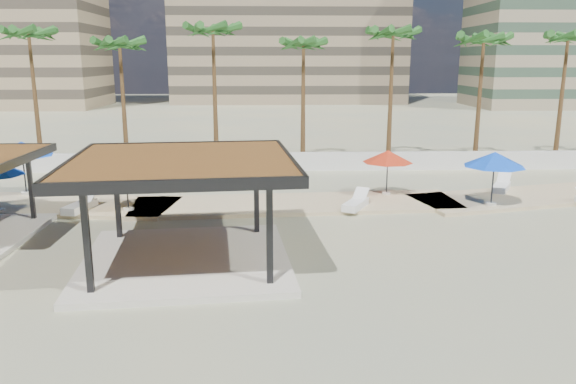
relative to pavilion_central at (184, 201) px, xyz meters
name	(u,v)px	position (x,y,z in m)	size (l,w,h in m)	color
ground	(252,254)	(2.31, 0.89, -2.28)	(200.00, 200.00, 0.00)	tan
promenade	(296,201)	(4.31, 8.55, -2.22)	(44.45, 7.97, 0.24)	#C6B284
boundary_wall	(259,162)	(2.31, 16.89, -1.68)	(56.00, 0.30, 1.20)	silver
building_mid	(288,15)	(6.31, 78.89, 11.99)	(38.00, 16.00, 30.40)	#847259
pavilion_central	(184,201)	(0.00, 0.00, 0.00)	(8.23, 8.23, 3.82)	beige
umbrella_a	(22,149)	(-9.79, 10.09, 0.29)	(3.47, 3.47, 2.78)	beige
umbrella_b	(126,166)	(-3.66, 6.69, 0.01)	(3.64, 3.64, 2.46)	beige
umbrella_c	(388,157)	(9.12, 9.42, -0.10)	(3.26, 3.26, 2.33)	beige
umbrella_d	(495,159)	(13.74, 7.01, 0.14)	(3.20, 3.20, 2.61)	beige
lounger_a	(80,206)	(-5.90, 6.73, -1.90)	(1.18, 2.27, 0.82)	white
lounger_b	(356,204)	(7.09, 6.73, -1.91)	(1.58, 2.18, 0.80)	white
lounger_d	(501,187)	(15.52, 10.13, -1.91)	(1.68, 2.20, 0.81)	white
palm_b	(29,39)	(-12.69, 19.59, 6.09)	(3.00, 3.00, 9.55)	brown
palm_c	(120,49)	(-6.69, 18.99, 5.44)	(3.00, 3.00, 8.86)	brown
palm_d	(213,36)	(-0.69, 19.79, 6.33)	(3.00, 3.00, 9.81)	brown
palm_e	(303,49)	(5.31, 19.29, 5.47)	(3.00, 3.00, 8.89)	brown
palm_f	(393,39)	(11.31, 19.49, 6.11)	(3.00, 3.00, 9.58)	brown
palm_g	(484,45)	(17.31, 19.09, 5.75)	(3.00, 3.00, 9.19)	brown
palm_h	(568,43)	(23.31, 19.69, 5.91)	(3.00, 3.00, 9.35)	brown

